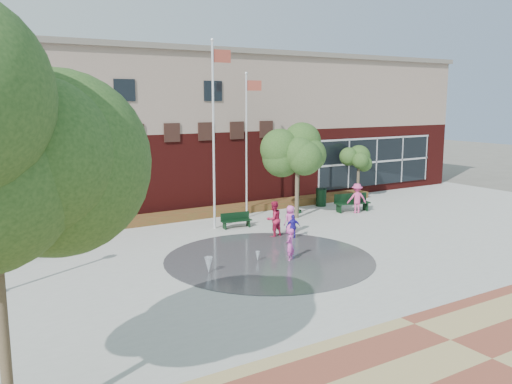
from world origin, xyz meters
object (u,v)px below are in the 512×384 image
flagpole_right (247,137)px  child_splash (290,245)px  bench_left (26,250)px  flagpole_left (214,125)px  trash_can (321,197)px

flagpole_right → child_splash: size_ratio=5.91×
flagpole_right → bench_left: size_ratio=3.66×
flagpole_left → flagpole_right: bearing=31.8°
flagpole_left → trash_can: size_ratio=8.40×
flagpole_right → trash_can: 6.31m
flagpole_left → flagpole_right: flagpole_left is taller
trash_can → bench_left: bearing=-172.7°
flagpole_right → bench_left: (-11.87, -2.36, -4.02)m
child_splash → trash_can: bearing=-170.5°
flagpole_left → trash_can: flagpole_left is taller
flagpole_right → flagpole_left: bearing=-138.0°
flagpole_left → child_splash: 7.79m
flagpole_left → bench_left: (-8.87, -0.46, -4.77)m
flagpole_left → trash_can: bearing=11.3°
child_splash → flagpole_right: bearing=-145.6°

